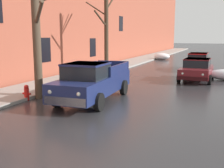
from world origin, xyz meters
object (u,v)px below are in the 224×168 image
at_px(bare_tree_mid_block, 106,30).
at_px(sedan_red_parked_kerbside_mid, 198,61).
at_px(pickup_truck_darkblue_approaching_near_lane, 92,81).
at_px(fire_hydrant, 27,93).
at_px(bare_tree_second_along_sidewalk, 37,12).
at_px(sedan_maroon_parked_kerbside_close, 197,69).

relative_size(bare_tree_mid_block, sedan_red_parked_kerbside_mid, 1.45).
bearing_deg(pickup_truck_darkblue_approaching_near_lane, bare_tree_mid_block, 109.50).
bearing_deg(fire_hydrant, bare_tree_mid_block, 88.10).
relative_size(bare_tree_second_along_sidewalk, sedan_maroon_parked_kerbside_close, 1.91).
distance_m(pickup_truck_darkblue_approaching_near_lane, fire_hydrant, 3.03).
bearing_deg(sedan_red_parked_kerbside_mid, bare_tree_mid_block, -131.78).
bearing_deg(sedan_maroon_parked_kerbside_close, fire_hydrant, -126.44).
distance_m(pickup_truck_darkblue_approaching_near_lane, sedan_maroon_parked_kerbside_close, 8.44).
bearing_deg(bare_tree_second_along_sidewalk, sedan_red_parked_kerbside_mid, 68.45).
xyz_separation_m(bare_tree_second_along_sidewalk, sedan_maroon_parked_kerbside_close, (6.05, 8.16, -3.17)).
bearing_deg(sedan_maroon_parked_kerbside_close, sedan_red_parked_kerbside_mid, 95.53).
distance_m(bare_tree_mid_block, sedan_red_parked_kerbside_mid, 8.76).
xyz_separation_m(pickup_truck_darkblue_approaching_near_lane, sedan_maroon_parked_kerbside_close, (3.63, 7.62, -0.13)).
height_order(bare_tree_mid_block, sedan_red_parked_kerbside_mid, bare_tree_mid_block).
relative_size(bare_tree_second_along_sidewalk, sedan_red_parked_kerbside_mid, 1.67).
xyz_separation_m(bare_tree_second_along_sidewalk, bare_tree_mid_block, (-0.10, 7.65, -0.64)).
bearing_deg(pickup_truck_darkblue_approaching_near_lane, fire_hydrant, -158.93).
xyz_separation_m(bare_tree_mid_block, fire_hydrant, (-0.27, -8.18, -2.93)).
relative_size(pickup_truck_darkblue_approaching_near_lane, fire_hydrant, 7.76).
bearing_deg(bare_tree_mid_block, bare_tree_second_along_sidewalk, -89.27).
bearing_deg(fire_hydrant, sedan_red_parked_kerbside_mid, 67.90).
bearing_deg(fire_hydrant, pickup_truck_darkblue_approaching_near_lane, 21.07).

